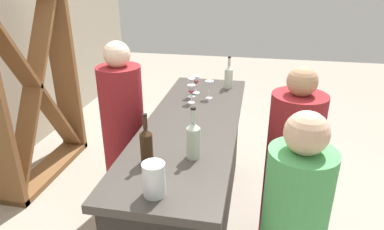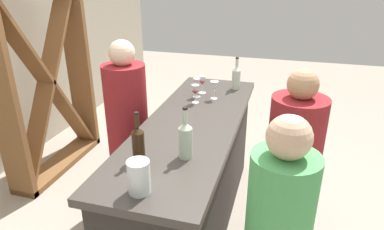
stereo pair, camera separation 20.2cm
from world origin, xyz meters
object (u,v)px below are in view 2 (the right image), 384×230
at_px(wine_bottle_second_left_clear_pale, 185,139).
at_px(wine_glass_far_left, 197,84).
at_px(wine_glass_near_center, 195,90).
at_px(water_pitcher, 139,177).
at_px(person_right_guest, 128,134).
at_px(wine_glass_near_left, 214,86).
at_px(wine_glass_near_right, 202,82).
at_px(person_left_guest, 291,173).
at_px(wine_rack, 47,82).
at_px(wine_bottle_center_clear_pale, 236,77).
at_px(wine_bottle_leftmost_amber_brown, 138,143).

relative_size(wine_bottle_second_left_clear_pale, wine_glass_far_left, 1.93).
height_order(wine_bottle_second_left_clear_pale, wine_glass_near_center, wine_bottle_second_left_clear_pale).
xyz_separation_m(water_pitcher, person_right_guest, (1.09, 0.61, -0.36)).
distance_m(wine_glass_near_left, water_pitcher, 1.41).
distance_m(wine_glass_near_right, person_left_guest, 1.10).
bearing_deg(wine_glass_near_left, wine_glass_far_left, 85.89).
height_order(wine_glass_near_center, water_pitcher, water_pitcher).
height_order(water_pitcher, person_right_guest, person_right_guest).
height_order(wine_rack, person_left_guest, wine_rack).
height_order(wine_bottle_center_clear_pale, person_right_guest, person_right_guest).
xyz_separation_m(wine_bottle_leftmost_amber_brown, wine_glass_near_center, (0.98, -0.07, -0.01)).
bearing_deg(wine_glass_far_left, wine_bottle_center_clear_pale, -43.62).
distance_m(wine_rack, water_pitcher, 2.17).
xyz_separation_m(wine_bottle_leftmost_amber_brown, person_right_guest, (0.80, 0.48, -0.39)).
bearing_deg(wine_glass_near_right, person_right_guest, 128.35).
xyz_separation_m(wine_bottle_leftmost_amber_brown, person_left_guest, (0.63, -0.88, -0.44)).
bearing_deg(wine_glass_near_center, person_left_guest, -113.46).
height_order(wine_glass_near_left, wine_glass_far_left, wine_glass_far_left).
height_order(wine_bottle_center_clear_pale, wine_glass_near_center, wine_bottle_center_clear_pale).
bearing_deg(wine_glass_near_center, wine_rack, 84.22).
distance_m(wine_rack, wine_glass_near_center, 1.59).
distance_m(wine_bottle_center_clear_pale, wine_glass_near_right, 0.34).
bearing_deg(wine_rack, wine_bottle_center_clear_pale, -80.90).
distance_m(wine_bottle_leftmost_amber_brown, wine_bottle_center_clear_pale, 1.48).
bearing_deg(water_pitcher, wine_bottle_center_clear_pale, -6.74).
xyz_separation_m(wine_bottle_center_clear_pale, wine_glass_near_right, (-0.20, 0.27, -0.00)).
relative_size(wine_glass_near_left, wine_glass_near_center, 1.00).
bearing_deg(wine_glass_near_left, wine_rack, 89.21).
bearing_deg(wine_bottle_center_clear_pale, wine_glass_near_left, 156.99).
bearing_deg(wine_bottle_second_left_clear_pale, wine_glass_near_left, 2.96).
bearing_deg(wine_glass_near_center, wine_glass_near_left, -43.55).
bearing_deg(wine_bottle_center_clear_pale, wine_glass_far_left, 136.38).
distance_m(wine_rack, wine_glass_near_right, 1.58).
distance_m(wine_glass_near_center, person_right_guest, 0.69).
xyz_separation_m(wine_glass_near_center, person_right_guest, (-0.18, 0.55, -0.38)).
height_order(wine_bottle_leftmost_amber_brown, person_left_guest, person_left_guest).
distance_m(wine_bottle_second_left_clear_pale, wine_glass_near_center, 0.89).
xyz_separation_m(wine_rack, wine_bottle_second_left_clear_pale, (-1.04, -1.76, 0.12)).
relative_size(wine_bottle_second_left_clear_pale, wine_glass_near_center, 2.04).
bearing_deg(wine_bottle_center_clear_pale, wine_glass_near_center, 149.79).
bearing_deg(person_left_guest, wine_glass_near_left, -45.70).
bearing_deg(person_left_guest, water_pitcher, 40.29).
xyz_separation_m(wine_glass_near_right, person_left_guest, (-0.60, -0.82, -0.43)).
height_order(wine_bottle_second_left_clear_pale, wine_glass_near_left, wine_bottle_second_left_clear_pale).
height_order(wine_bottle_second_left_clear_pale, wine_bottle_center_clear_pale, wine_bottle_second_left_clear_pale).
height_order(wine_bottle_center_clear_pale, water_pitcher, wine_bottle_center_clear_pale).
height_order(wine_glass_near_left, water_pitcher, water_pitcher).
bearing_deg(wine_bottle_center_clear_pale, wine_bottle_leftmost_amber_brown, 166.98).
bearing_deg(wine_bottle_second_left_clear_pale, person_left_guest, -50.53).
xyz_separation_m(wine_glass_near_center, wine_glass_far_left, (0.15, 0.03, 0.01)).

